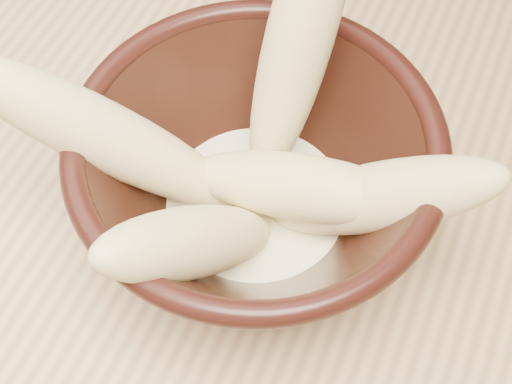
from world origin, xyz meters
The scene contains 8 objects.
table centered at (0.00, 0.00, 0.67)m, with size 1.20×0.80×0.75m.
bowl centered at (0.13, -0.13, 0.82)m, with size 0.21×0.21×0.12m.
milk_puddle centered at (0.13, -0.13, 0.79)m, with size 0.12×0.12×0.02m, color #F4EAC4.
banana_upright centered at (0.13, -0.07, 0.88)m, with size 0.04×0.04×0.20m, color #E3D386.
banana_left centered at (0.05, -0.16, 0.85)m, with size 0.04×0.04×0.19m, color #E3D386.
banana_right centered at (0.20, -0.12, 0.84)m, with size 0.04×0.04×0.15m, color #E3D386.
banana_across centered at (0.16, -0.13, 0.83)m, with size 0.04×0.04×0.14m, color #E3D386.
banana_front centered at (0.12, -0.19, 0.84)m, with size 0.04×0.04×0.14m, color #E3D386.
Camera 1 is at (0.22, -0.34, 1.18)m, focal length 50.00 mm.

